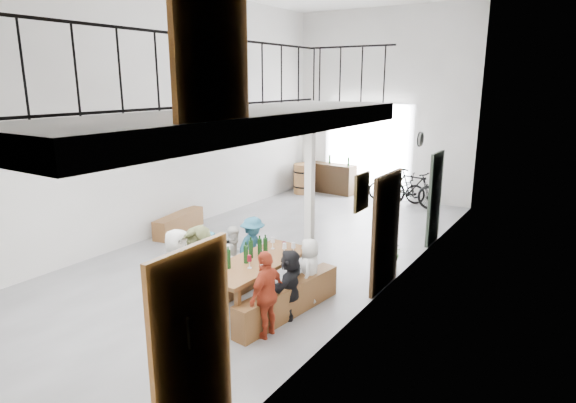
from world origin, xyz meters
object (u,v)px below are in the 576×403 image
Objects in this scene: side_bench at (179,223)px; bicycle_near at (396,187)px; tasting_table at (257,266)px; oak_barrel at (304,179)px; bench_inner at (225,285)px; host_standing at (199,300)px; serving_counter at (329,178)px.

side_bench is 6.42m from bicycle_near.
oak_barrel is at bearing 117.80° from tasting_table.
bicycle_near reaches higher than side_bench.
bench_inner reaches higher than side_bench.
oak_barrel is (-2.83, 7.18, 0.24)m from bench_inner.
bicycle_near is (-0.98, 9.34, -0.47)m from host_standing.
host_standing is at bearing -42.02° from side_bench.
oak_barrel is (0.37, 5.04, 0.24)m from side_bench.
side_bench is at bearing -95.53° from serving_counter.
oak_barrel is 2.90m from bicycle_near.
serving_counter is (0.59, 0.59, -0.01)m from oak_barrel.
bicycle_near is at bearing 99.40° from host_standing.
serving_counter is at bearing 106.96° from bench_inner.
oak_barrel reaches higher than serving_counter.
bench_inner is (-0.64, -0.01, -0.48)m from tasting_table.
host_standing is at bearing -66.51° from oak_barrel.
side_bench is 5.71m from serving_counter.
oak_barrel is 9.64m from host_standing.
serving_counter reaches higher than bicycle_near.
side_bench is 5.71m from host_standing.
tasting_table is 8.28m from serving_counter.
oak_barrel is at bearing 116.87° from host_standing.
tasting_table is 4.42m from side_bench.
bicycle_near is at bearing 96.57° from tasting_table.
bicycle_near is at bearing 10.13° from oak_barrel.
host_standing is at bearing -66.82° from serving_counter.
serving_counter is (0.96, 5.63, 0.23)m from side_bench.
tasting_table is 1.00× the size of bench_inner.
tasting_table is 2.14× the size of oak_barrel.
side_bench is (-3.84, 2.14, -0.48)m from tasting_table.
oak_barrel is 0.83m from serving_counter.
host_standing is at bearing -57.63° from bench_inner.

